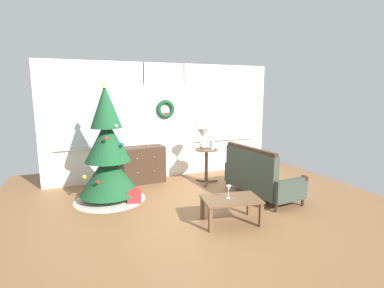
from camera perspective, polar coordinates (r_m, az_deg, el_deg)
name	(u,v)px	position (r m, az deg, el deg)	size (l,w,h in m)	color
ground_plane	(201,208)	(5.17, 1.80, -12.03)	(6.76, 6.76, 0.00)	brown
back_wall_with_door	(165,121)	(6.78, -5.25, 4.43)	(5.20, 0.19, 2.55)	white
christmas_tree	(108,158)	(5.49, -15.73, -2.55)	(1.26, 1.26, 2.12)	#4C331E
dresser_cabinet	(143,165)	(6.50, -9.33, -3.89)	(0.92, 0.48, 0.78)	#3D281C
settee_sofa	(258,177)	(5.66, 12.44, -6.24)	(0.85, 1.58, 0.96)	#3D281C
side_table	(206,159)	(6.34, 2.75, -2.89)	(0.50, 0.48, 0.74)	brown
table_lamp	(203,136)	(6.26, 2.14, 1.62)	(0.28, 0.28, 0.44)	silver
flower_vase	(212,144)	(6.26, 3.83, 0.05)	(0.11, 0.10, 0.35)	#99ADBC
coffee_table	(231,202)	(4.54, 7.47, -10.87)	(0.91, 0.65, 0.38)	brown
wine_glass	(228,189)	(4.47, 6.97, -8.51)	(0.08, 0.08, 0.20)	silver
gift_box	(133,196)	(5.44, -11.19, -9.71)	(0.24, 0.22, 0.24)	red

